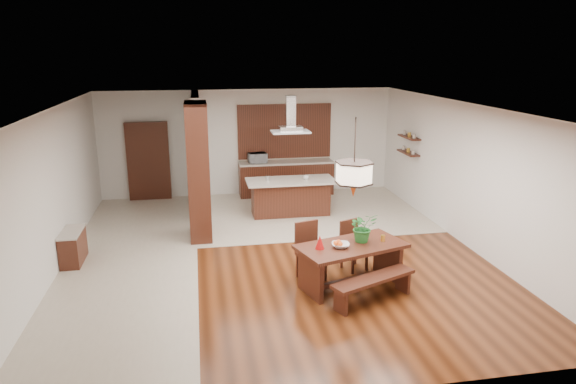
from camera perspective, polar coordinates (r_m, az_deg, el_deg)
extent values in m
plane|color=#3C1B0B|center=(10.34, -1.65, -6.77)|extent=(9.00, 9.00, 0.00)
cube|color=white|center=(9.62, -1.78, 9.43)|extent=(8.00, 9.00, 0.04)
cube|color=silver|center=(14.25, -4.41, 5.49)|extent=(8.00, 0.04, 2.90)
cube|color=silver|center=(5.72, 5.11, -10.13)|extent=(8.00, 0.04, 2.90)
cube|color=silver|center=(10.12, -24.72, -0.06)|extent=(0.04, 9.00, 2.90)
cube|color=silver|center=(11.17, 19.03, 1.89)|extent=(0.04, 9.00, 2.90)
cube|color=beige|center=(10.33, -17.04, -7.48)|extent=(2.50, 9.00, 0.01)
cube|color=beige|center=(12.86, 2.20, -2.21)|extent=(5.50, 4.00, 0.01)
cube|color=#36180D|center=(9.62, -1.78, 9.34)|extent=(8.00, 9.00, 0.02)
cube|color=black|center=(10.95, -9.93, 2.24)|extent=(0.45, 1.00, 2.90)
cube|color=silver|center=(13.00, -10.03, 4.33)|extent=(0.18, 2.40, 2.90)
cube|color=black|center=(10.59, -22.78, -5.65)|extent=(0.37, 0.88, 0.63)
cube|color=black|center=(14.22, -15.24, 3.32)|extent=(1.10, 0.20, 2.10)
cube|color=black|center=(14.30, -0.22, 1.47)|extent=(2.60, 0.60, 0.90)
cube|color=#BEB2A6|center=(14.19, -0.22, 3.33)|extent=(2.60, 0.62, 0.05)
cube|color=#9C5E2E|center=(14.29, -0.40, 6.78)|extent=(2.60, 0.08, 1.50)
cube|color=black|center=(13.40, 13.21, 4.27)|extent=(0.26, 0.90, 0.04)
cube|color=black|center=(13.33, 13.31, 5.95)|extent=(0.26, 0.90, 0.04)
cube|color=black|center=(8.76, 7.05, -6.00)|extent=(2.00, 1.40, 0.06)
cube|color=black|center=(8.52, 2.52, -9.29)|extent=(0.29, 0.72, 0.70)
cube|color=black|center=(9.34, 11.01, -7.28)|extent=(0.29, 0.72, 0.70)
imported|color=#226828|center=(8.82, 8.32, -3.89)|extent=(0.51, 0.46, 0.51)
imported|color=beige|center=(8.60, 5.86, -5.90)|extent=(0.35, 0.35, 0.07)
cone|color=#AC0C0C|center=(8.48, 3.56, -5.57)|extent=(0.15, 0.15, 0.23)
cylinder|color=gold|center=(8.96, 10.50, -5.06)|extent=(0.10, 0.10, 0.11)
cube|color=black|center=(12.57, 0.26, -0.65)|extent=(1.86, 0.70, 0.84)
cube|color=#BEB2A6|center=(12.41, 0.31, 1.25)|extent=(2.14, 0.94, 0.05)
imported|color=silver|center=(12.43, 2.00, 1.62)|extent=(0.17, 0.17, 0.10)
imported|color=#BBBDC2|center=(14.01, -3.42, 3.81)|extent=(0.53, 0.40, 0.27)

